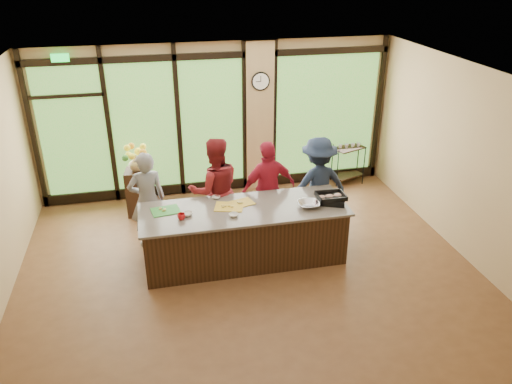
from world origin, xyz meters
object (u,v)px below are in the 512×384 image
flower_stand (139,192)px  cook_right (318,184)px  island_base (244,235)px  roasting_pan (331,200)px  bar_cart (348,159)px  cook_left (147,200)px

flower_stand → cook_right: bearing=-14.5°
island_base → roasting_pan: size_ratio=7.10×
bar_cart → island_base: bearing=-158.8°
cook_left → cook_right: bearing=168.8°
island_base → bar_cart: island_base is taller
island_base → roasting_pan: roasting_pan is taller
bar_cart → cook_right: bearing=-147.5°
cook_left → cook_right: size_ratio=0.98×
flower_stand → bar_cart: flower_stand is taller
bar_cart → cook_left: bearing=-179.1°
cook_left → roasting_pan: 2.96m
cook_right → roasting_pan: bearing=78.3°
roasting_pan → bar_cart: roasting_pan is taller
roasting_pan → flower_stand: roasting_pan is taller
cook_right → bar_cart: 2.16m
island_base → cook_right: (1.45, 0.74, 0.41)m
roasting_pan → cook_left: bearing=-175.1°
island_base → cook_right: size_ratio=1.83×
cook_left → bar_cart: bearing=-168.6°
bar_cart → flower_stand: bearing=165.8°
cook_left → bar_cart: (4.18, 1.65, -0.30)m
cook_right → flower_stand: bearing=-28.4°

